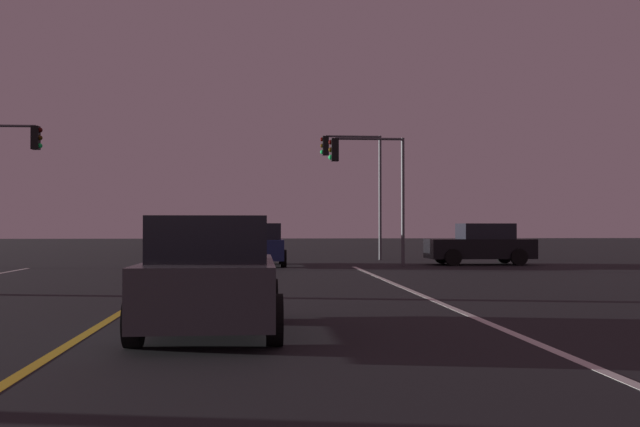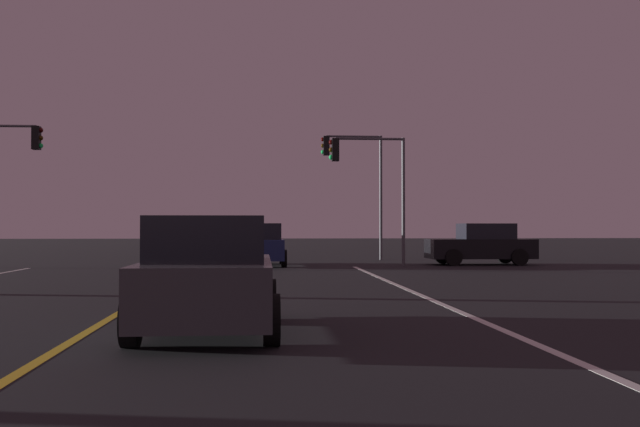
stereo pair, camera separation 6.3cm
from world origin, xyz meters
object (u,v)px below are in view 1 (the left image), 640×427
object	(u,v)px
car_crossing_side	(481,245)
traffic_light_near_right	(367,170)
car_lead_same_lane	(211,276)
traffic_light_far_right	(353,168)
car_ahead_far	(260,245)
traffic_light_near_left	(8,162)

from	to	relation	value
car_crossing_side	traffic_light_near_right	size ratio (longest dim) A/B	0.84
car_lead_same_lane	traffic_light_far_right	bearing A→B (deg)	-12.32
car_ahead_far	traffic_light_far_right	bearing A→B (deg)	-42.86
car_lead_same_lane	car_crossing_side	size ratio (longest dim) A/B	1.00
car_crossing_side	traffic_light_far_right	world-z (taller)	traffic_light_far_right
car_lead_same_lane	car_ahead_far	bearing A→B (deg)	-2.25
traffic_light_near_left	traffic_light_far_right	xyz separation A→B (m)	(13.99, 5.50, 0.31)
traffic_light_far_right	car_ahead_far	bearing A→B (deg)	47.14
car_ahead_far	car_lead_same_lane	bearing A→B (deg)	177.75
car_ahead_far	traffic_light_near_right	size ratio (longest dim) A/B	0.84
traffic_light_near_right	car_lead_same_lane	bearing A→B (deg)	74.52
car_ahead_far	traffic_light_near_left	distance (m)	10.17
car_lead_same_lane	car_ahead_far	xyz separation A→B (m)	(0.73, 18.68, 0.00)
traffic_light_near_right	traffic_light_far_right	xyz separation A→B (m)	(0.15, 5.50, 0.52)
car_crossing_side	traffic_light_near_left	xyz separation A→B (m)	(-18.71, -0.73, 3.21)
car_ahead_far	traffic_light_far_right	size ratio (longest dim) A/B	0.73
traffic_light_near_right	traffic_light_far_right	bearing A→B (deg)	-91.59
car_ahead_far	traffic_light_near_right	distance (m)	5.23
car_crossing_side	traffic_light_near_right	world-z (taller)	traffic_light_near_right
car_ahead_far	traffic_light_far_right	distance (m)	7.33
car_crossing_side	traffic_light_near_left	bearing A→B (deg)	2.25
traffic_light_near_left	car_ahead_far	bearing A→B (deg)	4.69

